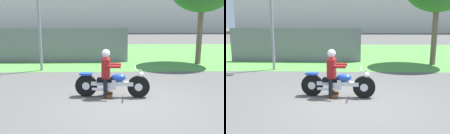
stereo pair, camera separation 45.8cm
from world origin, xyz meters
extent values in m
plane|color=#565451|center=(0.00, 0.00, 0.00)|extent=(120.00, 120.00, 0.00)
cube|color=#549342|center=(0.00, 9.99, 0.00)|extent=(60.00, 12.00, 0.01)
cylinder|color=black|center=(0.41, 0.44, 0.32)|extent=(0.65, 0.19, 0.64)
cylinder|color=silver|center=(0.41, 0.44, 0.32)|extent=(0.24, 0.16, 0.22)
cylinder|color=black|center=(-1.11, 0.60, 0.32)|extent=(0.65, 0.19, 0.64)
cylinder|color=silver|center=(-1.11, 0.60, 0.32)|extent=(0.24, 0.16, 0.22)
cube|color=silver|center=(-0.35, 0.52, 0.40)|extent=(1.23, 0.27, 0.12)
cube|color=silver|center=(-0.40, 0.53, 0.38)|extent=(0.34, 0.27, 0.28)
ellipsoid|color=#1E47B2|center=(-0.17, 0.51, 0.58)|extent=(0.46, 0.28, 0.22)
cube|color=black|center=(-0.57, 0.55, 0.50)|extent=(0.46, 0.28, 0.10)
cube|color=#1E47B2|center=(-1.11, 0.60, 0.67)|extent=(0.38, 0.24, 0.06)
cylinder|color=silver|center=(0.36, 0.45, 0.57)|extent=(0.26, 0.08, 0.53)
cylinder|color=silver|center=(0.31, 0.45, 0.86)|extent=(0.10, 0.66, 0.04)
sphere|color=white|center=(0.47, 0.44, 0.68)|extent=(0.16, 0.16, 0.16)
cylinder|color=silver|center=(-0.67, 0.42, 0.26)|extent=(0.56, 0.14, 0.08)
cylinder|color=black|center=(-0.51, 0.72, 0.29)|extent=(0.12, 0.12, 0.57)
cube|color=#593319|center=(-0.45, 0.72, 0.05)|extent=(0.25, 0.12, 0.10)
cylinder|color=black|center=(-0.55, 0.36, 0.29)|extent=(0.12, 0.12, 0.57)
cube|color=#593319|center=(-0.49, 0.36, 0.05)|extent=(0.25, 0.12, 0.10)
cube|color=maroon|center=(-0.53, 0.54, 0.85)|extent=(0.26, 0.40, 0.56)
cylinder|color=maroon|center=(-0.30, 0.69, 0.93)|extent=(0.43, 0.13, 0.09)
cylinder|color=maroon|center=(-0.33, 0.35, 0.93)|extent=(0.43, 0.13, 0.09)
sphere|color=#D8A884|center=(-0.53, 0.54, 1.25)|extent=(0.20, 0.20, 0.20)
sphere|color=silver|center=(-0.53, 0.54, 1.28)|extent=(0.24, 0.24, 0.24)
cylinder|color=brown|center=(4.22, 5.93, 1.37)|extent=(0.27, 0.27, 2.74)
cylinder|color=gray|center=(-3.39, 4.38, 2.64)|extent=(0.12, 0.12, 5.27)
cube|color=slate|center=(-2.86, 6.58, 0.90)|extent=(7.00, 0.06, 1.80)
camera|label=1|loc=(-0.55, -6.36, 2.22)|focal=39.18mm
camera|label=2|loc=(-0.09, -6.36, 2.22)|focal=39.18mm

